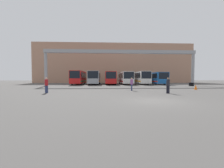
{
  "coord_description": "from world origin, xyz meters",
  "views": [
    {
      "loc": [
        -3.52,
        -10.29,
        1.6
      ],
      "look_at": [
        -1.78,
        23.08,
        0.3
      ],
      "focal_mm": 24.0,
      "sensor_mm": 36.0,
      "label": 1
    }
  ],
  "objects_px": {
    "bus_slot_1": "(95,77)",
    "traffic_cone": "(196,87)",
    "bus_slot_3": "(125,77)",
    "bus_slot_4": "(141,77)",
    "bus_slot_0": "(79,77)",
    "tire_stack": "(191,84)",
    "pedestrian_near_left": "(132,84)",
    "pedestrian_near_right": "(168,85)",
    "bus_slot_5": "(156,78)",
    "pedestrian_far_center": "(46,85)",
    "bus_slot_2": "(110,77)"
  },
  "relations": [
    {
      "from": "pedestrian_near_left",
      "to": "bus_slot_1",
      "type": "bearing_deg",
      "value": 29.98
    },
    {
      "from": "bus_slot_3",
      "to": "bus_slot_4",
      "type": "xyz_separation_m",
      "value": [
        4.02,
        -0.68,
        0.05
      ]
    },
    {
      "from": "traffic_cone",
      "to": "bus_slot_4",
      "type": "bearing_deg",
      "value": 99.71
    },
    {
      "from": "bus_slot_0",
      "to": "pedestrian_near_left",
      "type": "xyz_separation_m",
      "value": [
        10.05,
        -19.73,
        -1.04
      ]
    },
    {
      "from": "bus_slot_0",
      "to": "bus_slot_1",
      "type": "xyz_separation_m",
      "value": [
        4.02,
        0.47,
        -0.02
      ]
    },
    {
      "from": "bus_slot_1",
      "to": "traffic_cone",
      "type": "distance_m",
      "value": 24.48
    },
    {
      "from": "traffic_cone",
      "to": "bus_slot_0",
      "type": "bearing_deg",
      "value": 135.94
    },
    {
      "from": "bus_slot_1",
      "to": "tire_stack",
      "type": "relative_size",
      "value": 11.34
    },
    {
      "from": "bus_slot_0",
      "to": "tire_stack",
      "type": "distance_m",
      "value": 26.04
    },
    {
      "from": "bus_slot_4",
      "to": "bus_slot_5",
      "type": "relative_size",
      "value": 1.04
    },
    {
      "from": "bus_slot_0",
      "to": "bus_slot_1",
      "type": "bearing_deg",
      "value": 6.69
    },
    {
      "from": "pedestrian_far_center",
      "to": "pedestrian_near_right",
      "type": "xyz_separation_m",
      "value": [
        12.93,
        -1.17,
        -0.02
      ]
    },
    {
      "from": "pedestrian_far_center",
      "to": "bus_slot_2",
      "type": "bearing_deg",
      "value": 16.36
    },
    {
      "from": "bus_slot_0",
      "to": "traffic_cone",
      "type": "xyz_separation_m",
      "value": [
        19.25,
        -18.63,
        -1.56
      ]
    },
    {
      "from": "bus_slot_2",
      "to": "pedestrian_far_center",
      "type": "distance_m",
      "value": 23.42
    },
    {
      "from": "pedestrian_near_left",
      "to": "pedestrian_far_center",
      "type": "bearing_deg",
      "value": 118.11
    },
    {
      "from": "bus_slot_4",
      "to": "pedestrian_near_right",
      "type": "distance_m",
      "value": 23.65
    },
    {
      "from": "pedestrian_near_left",
      "to": "tire_stack",
      "type": "relative_size",
      "value": 1.59
    },
    {
      "from": "bus_slot_1",
      "to": "bus_slot_3",
      "type": "distance_m",
      "value": 8.04
    },
    {
      "from": "bus_slot_1",
      "to": "bus_slot_5",
      "type": "height_order",
      "value": "bus_slot_1"
    },
    {
      "from": "bus_slot_0",
      "to": "tire_stack",
      "type": "relative_size",
      "value": 10.44
    },
    {
      "from": "tire_stack",
      "to": "bus_slot_4",
      "type": "bearing_deg",
      "value": 132.47
    },
    {
      "from": "bus_slot_0",
      "to": "tire_stack",
      "type": "bearing_deg",
      "value": -20.42
    },
    {
      "from": "pedestrian_near_right",
      "to": "bus_slot_1",
      "type": "bearing_deg",
      "value": -24.4
    },
    {
      "from": "bus_slot_1",
      "to": "bus_slot_2",
      "type": "height_order",
      "value": "bus_slot_1"
    },
    {
      "from": "pedestrian_near_left",
      "to": "traffic_cone",
      "type": "relative_size",
      "value": 2.33
    },
    {
      "from": "bus_slot_3",
      "to": "pedestrian_near_left",
      "type": "height_order",
      "value": "bus_slot_3"
    },
    {
      "from": "pedestrian_far_center",
      "to": "pedestrian_near_left",
      "type": "xyz_separation_m",
      "value": [
        9.77,
        2.58,
        -0.02
      ]
    },
    {
      "from": "bus_slot_3",
      "to": "pedestrian_near_right",
      "type": "distance_m",
      "value": 24.19
    },
    {
      "from": "tire_stack",
      "to": "bus_slot_0",
      "type": "bearing_deg",
      "value": 159.58
    },
    {
      "from": "bus_slot_4",
      "to": "bus_slot_5",
      "type": "distance_m",
      "value": 4.02
    },
    {
      "from": "bus_slot_5",
      "to": "pedestrian_far_center",
      "type": "relative_size",
      "value": 6.15
    },
    {
      "from": "bus_slot_5",
      "to": "pedestrian_near_right",
      "type": "distance_m",
      "value": 24.27
    },
    {
      "from": "bus_slot_1",
      "to": "traffic_cone",
      "type": "height_order",
      "value": "bus_slot_1"
    },
    {
      "from": "bus_slot_3",
      "to": "pedestrian_near_left",
      "type": "distance_m",
      "value": 20.52
    },
    {
      "from": "pedestrian_near_left",
      "to": "traffic_cone",
      "type": "height_order",
      "value": "pedestrian_near_left"
    },
    {
      "from": "bus_slot_2",
      "to": "bus_slot_5",
      "type": "height_order",
      "value": "bus_slot_2"
    },
    {
      "from": "pedestrian_near_left",
      "to": "pedestrian_near_right",
      "type": "bearing_deg",
      "value": -126.53
    },
    {
      "from": "bus_slot_3",
      "to": "bus_slot_5",
      "type": "distance_m",
      "value": 8.08
    },
    {
      "from": "pedestrian_far_center",
      "to": "bus_slot_0",
      "type": "bearing_deg",
      "value": 36.42
    },
    {
      "from": "pedestrian_near_right",
      "to": "pedestrian_near_left",
      "type": "bearing_deg",
      "value": -5.27
    },
    {
      "from": "bus_slot_0",
      "to": "bus_slot_2",
      "type": "bearing_deg",
      "value": -1.58
    },
    {
      "from": "bus_slot_1",
      "to": "bus_slot_3",
      "type": "relative_size",
      "value": 0.97
    },
    {
      "from": "bus_slot_3",
      "to": "pedestrian_near_left",
      "type": "bearing_deg",
      "value": -95.6
    },
    {
      "from": "bus_slot_0",
      "to": "tire_stack",
      "type": "height_order",
      "value": "bus_slot_0"
    },
    {
      "from": "bus_slot_1",
      "to": "pedestrian_near_right",
      "type": "bearing_deg",
      "value": -69.01
    },
    {
      "from": "pedestrian_far_center",
      "to": "traffic_cone",
      "type": "distance_m",
      "value": 19.34
    },
    {
      "from": "bus_slot_5",
      "to": "pedestrian_far_center",
      "type": "height_order",
      "value": "bus_slot_5"
    },
    {
      "from": "bus_slot_0",
      "to": "pedestrian_far_center",
      "type": "distance_m",
      "value": 22.33
    },
    {
      "from": "bus_slot_0",
      "to": "bus_slot_5",
      "type": "height_order",
      "value": "bus_slot_0"
    }
  ]
}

